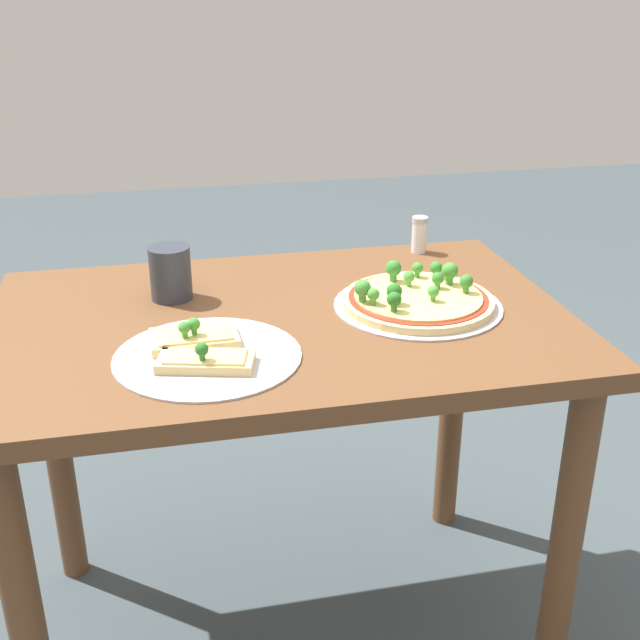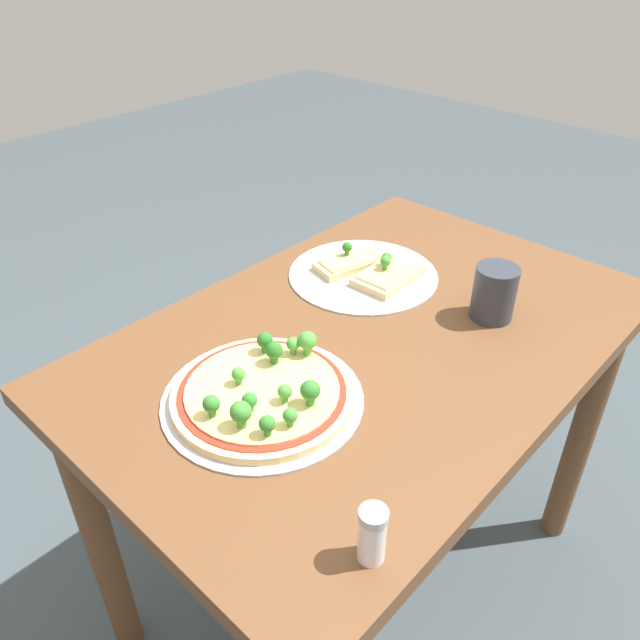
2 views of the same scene
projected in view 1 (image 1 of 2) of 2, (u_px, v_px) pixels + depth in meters
The scene contains 6 objects.
ground_plane at pixel (288, 625), 1.81m from camera, with size 8.00×8.00×0.00m, color #3D474C.
dining_table at pixel (283, 374), 1.55m from camera, with size 1.08×0.70×0.76m.
pizza_tray_whole at pixel (417, 299), 1.54m from camera, with size 0.32×0.32×0.07m.
pizza_tray_slice at pixel (203, 351), 1.34m from camera, with size 0.32×0.32×0.05m.
drinking_cup at pixel (170, 273), 1.56m from camera, with size 0.08×0.08×0.11m, color #2D333D.
condiment_shaker at pixel (419, 234), 1.82m from camera, with size 0.04×0.04×0.08m.
Camera 1 is at (-0.22, -1.36, 1.37)m, focal length 45.00 mm.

